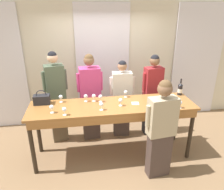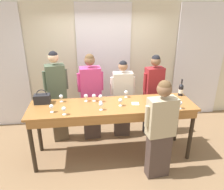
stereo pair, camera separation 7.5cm
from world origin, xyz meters
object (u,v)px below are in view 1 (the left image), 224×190
wine_glass_front_mid (101,105)px  wine_glass_center_left (126,92)px  handbag (42,99)px  wine_glass_center_right (64,110)px  tasting_bar (113,111)px  wine_glass_front_left (94,96)px  wine_glass_front_right (86,96)px  guest_olive_jacket (56,97)px  host_pouring (161,129)px  wine_glass_near_host (121,101)px  wine_glass_back_right (100,97)px  guest_pink_top (90,97)px  wine_bottle (180,89)px  guest_striped_shirt (152,94)px  wine_glass_back_left (180,103)px  wine_glass_center_mid (61,97)px  wine_glass_back_mid (52,107)px  guest_cream_sweater (122,99)px

wine_glass_front_mid → wine_glass_center_left: (0.51, 0.47, 0.00)m
handbag → wine_glass_center_right: handbag is taller
tasting_bar → wine_glass_front_left: (-0.31, 0.23, 0.21)m
wine_glass_front_left → wine_glass_front_right: (-0.14, 0.01, 0.00)m
wine_glass_front_mid → guest_olive_jacket: bearing=133.3°
host_pouring → wine_glass_near_host: bearing=133.3°
wine_glass_front_right → wine_glass_back_right: 0.26m
wine_glass_back_right → guest_olive_jacket: 0.97m
guest_olive_jacket → guest_pink_top: 0.66m
wine_glass_near_host → guest_pink_top: size_ratio=0.08×
wine_bottle → guest_striped_shirt: size_ratio=0.18×
tasting_bar → wine_glass_center_right: (-0.80, -0.23, 0.21)m
wine_glass_front_left → wine_glass_front_right: bearing=174.5°
wine_glass_center_left → guest_pink_top: (-0.64, 0.37, -0.22)m
wine_glass_back_left → guest_pink_top: 1.74m
wine_glass_back_right → wine_glass_center_left: bearing=16.0°
handbag → wine_glass_back_left: 2.35m
wine_glass_front_mid → wine_glass_center_left: 0.69m
tasting_bar → wine_glass_back_right: bearing=136.3°
wine_glass_front_left → wine_glass_front_mid: 0.38m
wine_glass_front_left → wine_glass_back_left: (1.39, -0.49, 0.00)m
wine_glass_center_right → wine_glass_back_right: (0.60, 0.42, 0.00)m
wine_glass_near_host → wine_glass_center_left: bearing=65.0°
wine_glass_front_right → wine_glass_center_right: size_ratio=1.00×
guest_striped_shirt → wine_glass_front_right: bearing=-161.9°
wine_glass_center_mid → host_pouring: (1.54, -0.87, -0.27)m
host_pouring → wine_glass_back_left: bearing=37.3°
wine_glass_back_mid → wine_glass_front_mid: bearing=-1.6°
wine_glass_front_right → wine_glass_center_left: same height
tasting_bar → handbag: (-1.20, 0.25, 0.20)m
wine_glass_back_mid → host_pouring: (1.66, -0.47, -0.27)m
wine_glass_center_mid → wine_glass_front_left: bearing=-4.9°
wine_glass_back_left → wine_glass_back_right: size_ratio=1.00×
wine_glass_front_left → wine_glass_center_left: 0.61m
wine_glass_near_host → guest_olive_jacket: 1.35m
wine_glass_near_host → guest_pink_top: (-0.47, 0.73, -0.22)m
wine_glass_front_left → wine_glass_center_right: 0.68m
wine_glass_center_right → host_pouring: size_ratio=0.08×
tasting_bar → wine_glass_front_right: 0.55m
wine_glass_back_right → guest_pink_top: guest_pink_top is taller
wine_glass_front_left → guest_striped_shirt: bearing=20.5°
wine_bottle → wine_glass_front_right: size_ratio=2.37×
wine_glass_back_mid → guest_pink_top: bearing=51.3°
wine_glass_front_mid → guest_striped_shirt: size_ratio=0.08×
handbag → wine_glass_front_right: bearing=-0.8°
wine_glass_front_right → guest_striped_shirt: 1.48m
host_pouring → wine_glass_center_right: bearing=166.2°
wine_glass_center_right → host_pouring: (1.46, -0.36, -0.27)m
wine_glass_front_left → wine_glass_front_right: same height
wine_glass_front_right → guest_cream_sweater: size_ratio=0.08×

